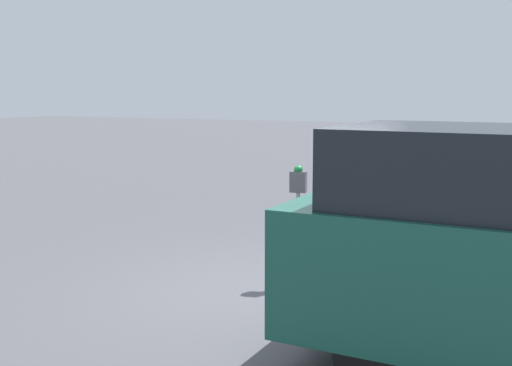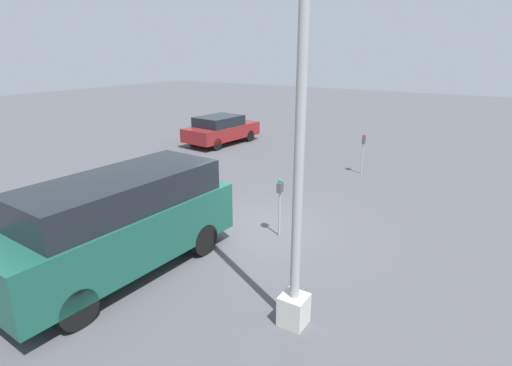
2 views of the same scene
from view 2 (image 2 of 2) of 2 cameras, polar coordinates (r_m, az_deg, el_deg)
ground_plane at (r=10.54m, az=1.05°, el=-6.68°), size 80.00×80.00×0.00m
parking_meter_near at (r=9.82m, az=3.43°, el=-1.62°), size 0.21×0.14×1.50m
parking_meter_far at (r=15.50m, az=15.09°, el=5.26°), size 0.21×0.14×1.51m
lamp_post at (r=6.28m, az=5.89°, el=-4.54°), size 0.44×0.44×6.15m
parked_van at (r=8.60m, az=-18.73°, el=-5.24°), size 5.15×2.07×2.12m
car_distant at (r=20.18m, az=-5.02°, el=7.68°), size 4.13×2.11×1.40m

